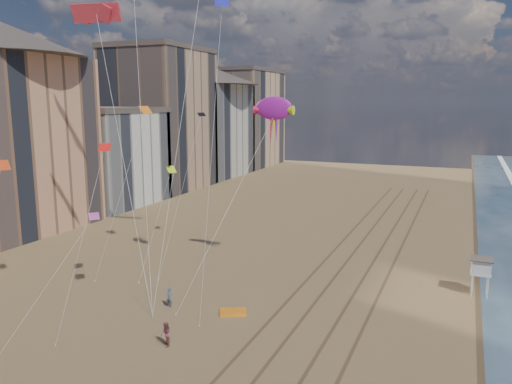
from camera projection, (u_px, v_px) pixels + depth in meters
tracks at (343, 285)px, 49.09m from camera, size 7.68×120.00×0.01m
buildings at (144, 124)px, 97.47m from camera, size 34.72×131.35×29.00m
lifeguard_stand at (481, 267)px, 46.18m from camera, size 1.98×1.98×3.57m
grounded_kite at (233, 312)px, 42.57m from camera, size 2.64×2.26×0.25m
show_kite at (274, 109)px, 48.83m from camera, size 4.15×6.63×20.83m
kite_flyer_a at (170, 297)px, 43.74m from camera, size 0.69×0.47×1.82m
kite_flyer_b at (166, 334)px, 36.66m from camera, size 1.14×1.18×1.92m
small_kites at (139, 123)px, 47.40m from camera, size 19.22×20.99×18.82m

